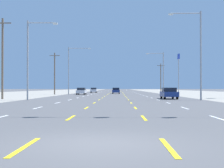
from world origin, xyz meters
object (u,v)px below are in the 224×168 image
sedan_center_turn_mid (116,91)px  streetlight_right_row_0 (198,49)px  sedan_far_left_near (81,91)px  pole_sign_right_row_2 (179,65)px  streetlight_left_row_1 (71,67)px  streetlight_left_row_0 (31,54)px  streetlight_right_row_1 (162,70)px  sedan_far_right_nearest (169,93)px  sedan_far_left_midfar (94,90)px

sedan_center_turn_mid → streetlight_right_row_0: streetlight_right_row_0 is taller
sedan_center_turn_mid → streetlight_right_row_0: (9.83, -39.98, 5.19)m
sedan_far_left_near → pole_sign_right_row_2: (22.24, 9.94, 6.16)m
sedan_far_left_near → pole_sign_right_row_2: size_ratio=0.47×
pole_sign_right_row_2 → sedan_center_turn_mid: bearing=178.3°
sedan_center_turn_mid → streetlight_left_row_1: size_ratio=0.44×
streetlight_left_row_0 → streetlight_right_row_0: bearing=-0.0°
streetlight_left_row_0 → streetlight_right_row_1: (19.56, 30.87, -0.14)m
sedan_center_turn_mid → sedan_far_right_nearest: bearing=-78.8°
sedan_far_left_near → streetlight_left_row_0: streetlight_left_row_0 is taller
streetlight_left_row_1 → streetlight_left_row_0: bearing=-90.3°
sedan_far_left_midfar → streetlight_left_row_0: streetlight_left_row_0 is taller
sedan_far_left_midfar → streetlight_left_row_1: bearing=-95.9°
sedan_far_right_nearest → streetlight_right_row_1: streetlight_right_row_1 is taller
streetlight_right_row_0 → streetlight_left_row_0: bearing=180.0°
sedan_center_turn_mid → pole_sign_right_row_2: size_ratio=0.47×
sedan_far_right_nearest → streetlight_left_row_1: size_ratio=0.44×
sedan_far_left_near → streetlight_right_row_0: 34.52m
streetlight_right_row_0 → streetlight_left_row_1: bearing=122.2°
streetlight_left_row_0 → streetlight_right_row_1: size_ratio=1.03×
sedan_far_left_midfar → pole_sign_right_row_2: 29.16m
sedan_far_left_near → sedan_center_turn_mid: same height
sedan_center_turn_mid → streetlight_right_row_1: streetlight_right_row_1 is taller
streetlight_left_row_0 → streetlight_right_row_0: (19.60, -0.00, 0.56)m
sedan_far_left_near → streetlight_left_row_0: size_ratio=0.48×
pole_sign_right_row_2 → streetlight_left_row_1: (-24.65, -8.65, -0.96)m
sedan_far_right_nearest → streetlight_right_row_1: 27.39m
sedan_center_turn_mid → streetlight_left_row_0: (-9.77, -39.98, 4.63)m
sedan_center_turn_mid → sedan_far_left_near: bearing=-124.7°
streetlight_right_row_0 → streetlight_left_row_1: (-19.43, 30.87, 0.02)m
streetlight_right_row_0 → streetlight_right_row_1: bearing=90.1°
pole_sign_right_row_2 → streetlight_left_row_0: (-24.82, -39.52, -1.53)m
streetlight_right_row_1 → streetlight_left_row_0: bearing=-122.4°
streetlight_left_row_0 → streetlight_right_row_1: 36.55m
pole_sign_right_row_2 → streetlight_left_row_1: streetlight_left_row_1 is taller
pole_sign_right_row_2 → streetlight_left_row_1: bearing=-160.7°
pole_sign_right_row_2 → streetlight_right_row_1: bearing=-121.3°
streetlight_right_row_0 → sedan_far_left_near: bearing=119.9°
sedan_far_left_near → sedan_far_left_midfar: size_ratio=1.00×
streetlight_left_row_0 → streetlight_right_row_1: bearing=57.6°
sedan_far_left_near → streetlight_right_row_0: (17.02, -29.58, 5.19)m
streetlight_right_row_0 → streetlight_right_row_1: size_ratio=1.15×
streetlight_left_row_1 → sedan_far_right_nearest: bearing=-58.2°
streetlight_left_row_0 → sedan_center_turn_mid: bearing=76.3°
streetlight_right_row_1 → sedan_center_turn_mid: bearing=137.1°
sedan_far_left_midfar → streetlight_right_row_0: streetlight_right_row_0 is taller
sedan_far_left_near → streetlight_right_row_1: bearing=4.4°
streetlight_left_row_1 → streetlight_right_row_1: (19.39, -0.00, -0.72)m
streetlight_left_row_0 → streetlight_left_row_1: 30.88m
sedan_far_right_nearest → sedan_center_turn_mid: bearing=101.2°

